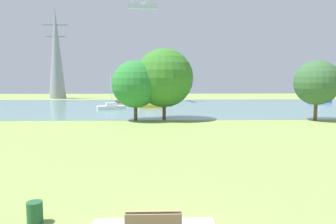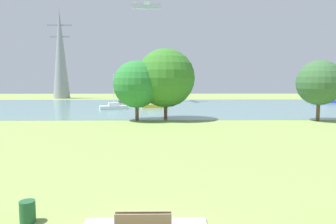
{
  "view_description": "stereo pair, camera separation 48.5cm",
  "coord_description": "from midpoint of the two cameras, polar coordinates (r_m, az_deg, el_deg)",
  "views": [
    {
      "loc": [
        0.15,
        -9.65,
        5.22
      ],
      "look_at": [
        1.1,
        19.5,
        2.16
      ],
      "focal_mm": 33.87,
      "sensor_mm": 36.0,
      "label": 1
    },
    {
      "loc": [
        0.64,
        -9.66,
        5.22
      ],
      "look_at": [
        1.1,
        19.5,
        2.16
      ],
      "focal_mm": 33.87,
      "sensor_mm": 36.0,
      "label": 2
    }
  ],
  "objects": [
    {
      "name": "sailboat_yellow",
      "position": [
        57.91,
        -3.18,
        1.25
      ],
      "size": [
        5.0,
        2.41,
        5.83
      ],
      "color": "yellow",
      "rests_on": "water_surface"
    },
    {
      "name": "light_aircraft",
      "position": [
        73.64,
        -4.73,
        18.47
      ],
      "size": [
        6.47,
        8.46,
        2.1
      ],
      "color": "silver"
    },
    {
      "name": "sailboat_blue",
      "position": [
        77.28,
        25.4,
        1.88
      ],
      "size": [
        4.96,
        2.15,
        7.54
      ],
      "color": "blue",
      "rests_on": "water_surface"
    },
    {
      "name": "sailboat_white",
      "position": [
        55.32,
        -10.42,
        0.94
      ],
      "size": [
        5.03,
        2.82,
        6.05
      ],
      "color": "white",
      "rests_on": "water_surface"
    },
    {
      "name": "tree_east_far",
      "position": [
        39.72,
        -6.26,
        4.98
      ],
      "size": [
        5.89,
        5.89,
        7.5
      ],
      "color": "brown",
      "rests_on": "ground"
    },
    {
      "name": "water_surface",
      "position": [
        59.88,
        -2.23,
        0.99
      ],
      "size": [
        140.0,
        40.0,
        0.02
      ],
      "primitive_type": "cube",
      "color": "slate",
      "rests_on": "ground"
    },
    {
      "name": "electricity_pylon",
      "position": [
        90.07,
        -19.62,
        10.0
      ],
      "size": [
        6.4,
        4.4,
        24.08
      ],
      "color": "gray",
      "rests_on": "ground"
    },
    {
      "name": "sailboat_brown",
      "position": [
        68.97,
        -7.63,
        1.98
      ],
      "size": [
        4.84,
        1.63,
        7.59
      ],
      "color": "brown",
      "rests_on": "water_surface"
    },
    {
      "name": "litter_bin",
      "position": [
        13.04,
        -23.87,
        -16.22
      ],
      "size": [
        0.56,
        0.56,
        0.8
      ],
      "primitive_type": "cylinder",
      "color": "#1E512D",
      "rests_on": "ground"
    },
    {
      "name": "tree_west_near",
      "position": [
        43.68,
        24.92,
        4.81
      ],
      "size": [
        5.58,
        5.58,
        7.54
      ],
      "color": "brown",
      "rests_on": "ground"
    },
    {
      "name": "ground_plane",
      "position": [
        32.08,
        -2.54,
        -3.38
      ],
      "size": [
        160.0,
        160.0,
        0.0
      ],
      "primitive_type": "plane",
      "color": "#7F994C"
    },
    {
      "name": "tree_east_near",
      "position": [
        40.59,
        -1.05,
        6.14
      ],
      "size": [
        7.49,
        7.49,
        9.08
      ],
      "color": "brown",
      "rests_on": "ground"
    }
  ]
}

